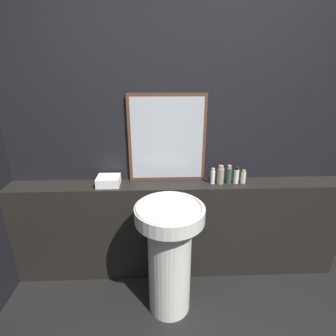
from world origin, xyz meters
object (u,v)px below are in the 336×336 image
object	(u,v)px
shampoo_bottle	(213,176)
body_wash_bottle	(236,176)
conditioner_bottle	(221,175)
lotion_bottle	(229,175)
towel_stack	(109,181)
hand_soap_bottle	(243,177)
mirror	(167,139)
pedestal_sink	(170,252)

from	to	relation	value
shampoo_bottle	body_wash_bottle	world-z (taller)	body_wash_bottle
shampoo_bottle	body_wash_bottle	distance (m)	0.20
conditioner_bottle	lotion_bottle	xyz separation A→B (m)	(0.07, 0.00, 0.00)
towel_stack	body_wash_bottle	distance (m)	1.07
towel_stack	hand_soap_bottle	distance (m)	1.13
conditioner_bottle	hand_soap_bottle	bearing A→B (deg)	0.00
lotion_bottle	body_wash_bottle	distance (m)	0.06
lotion_bottle	body_wash_bottle	world-z (taller)	lotion_bottle
mirror	hand_soap_bottle	world-z (taller)	mirror
shampoo_bottle	lotion_bottle	size ratio (longest dim) A/B	0.85
mirror	conditioner_bottle	bearing A→B (deg)	-12.41
lotion_bottle	hand_soap_bottle	xyz separation A→B (m)	(0.12, 0.00, -0.02)
lotion_bottle	mirror	bearing A→B (deg)	169.23
shampoo_bottle	conditioner_bottle	distance (m)	0.07
conditioner_bottle	body_wash_bottle	world-z (taller)	conditioner_bottle
shampoo_bottle	lotion_bottle	world-z (taller)	lotion_bottle
conditioner_bottle	hand_soap_bottle	xyz separation A→B (m)	(0.19, 0.00, -0.02)
conditioner_bottle	body_wash_bottle	size ratio (longest dim) A/B	1.09
shampoo_bottle	hand_soap_bottle	bearing A→B (deg)	0.00
mirror	hand_soap_bottle	size ratio (longest dim) A/B	6.24
mirror	towel_stack	world-z (taller)	mirror
towel_stack	shampoo_bottle	bearing A→B (deg)	0.00
pedestal_sink	mirror	distance (m)	0.89
pedestal_sink	conditioner_bottle	size ratio (longest dim) A/B	5.77
mirror	hand_soap_bottle	distance (m)	0.72
shampoo_bottle	hand_soap_bottle	size ratio (longest dim) A/B	1.17
shampoo_bottle	conditioner_bottle	size ratio (longest dim) A/B	0.86
lotion_bottle	conditioner_bottle	bearing A→B (deg)	180.00
mirror	body_wash_bottle	bearing A→B (deg)	-9.61
mirror	body_wash_bottle	distance (m)	0.66
mirror	body_wash_bottle	world-z (taller)	mirror
mirror	shampoo_bottle	bearing A→B (deg)	-14.46
hand_soap_bottle	conditioner_bottle	bearing A→B (deg)	180.00
towel_stack	body_wash_bottle	bearing A→B (deg)	0.00
pedestal_sink	mirror	world-z (taller)	mirror
mirror	lotion_bottle	xyz separation A→B (m)	(0.51, -0.10, -0.29)
towel_stack	lotion_bottle	world-z (taller)	lotion_bottle
pedestal_sink	hand_soap_bottle	bearing A→B (deg)	33.18
conditioner_bottle	pedestal_sink	bearing A→B (deg)	-136.80
towel_stack	pedestal_sink	bearing A→B (deg)	-40.53
shampoo_bottle	body_wash_bottle	xyz separation A→B (m)	(0.20, 0.00, 0.00)
mirror	body_wash_bottle	size ratio (longest dim) A/B	5.00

